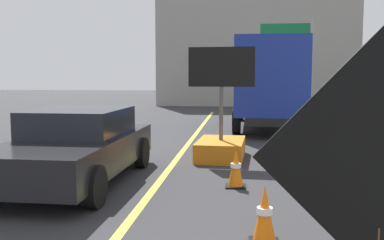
% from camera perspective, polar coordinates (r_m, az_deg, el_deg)
% --- Properties ---
extents(lane_center_stripe, '(0.14, 36.00, 0.01)m').
position_cam_1_polar(lane_center_stripe, '(6.38, -7.77, -12.43)').
color(lane_center_stripe, yellow).
rests_on(lane_center_stripe, ground).
extents(roadwork_sign, '(1.60, 0.35, 2.33)m').
position_cam_1_polar(roadwork_sign, '(2.92, 23.85, -5.12)').
color(roadwork_sign, '#593819').
rests_on(roadwork_sign, ground).
extents(arrow_board_trailer, '(1.60, 1.86, 2.70)m').
position_cam_1_polar(arrow_board_trailer, '(10.47, 3.88, -2.51)').
color(arrow_board_trailer, orange).
rests_on(arrow_board_trailer, ground).
extents(box_truck, '(2.67, 7.70, 3.29)m').
position_cam_1_polar(box_truck, '(16.85, 10.07, 5.05)').
color(box_truck, black).
rests_on(box_truck, ground).
extents(pickup_car, '(2.07, 4.49, 1.38)m').
position_cam_1_polar(pickup_car, '(8.36, -15.14, -3.33)').
color(pickup_car, black).
rests_on(pickup_car, ground).
extents(highway_guide_sign, '(2.79, 0.18, 5.00)m').
position_cam_1_polar(highway_guide_sign, '(23.76, 13.74, 9.12)').
color(highway_guide_sign, gray).
rests_on(highway_guide_sign, ground).
extents(far_building_block, '(13.26, 7.93, 8.09)m').
position_cam_1_polar(far_building_block, '(32.35, 8.29, 9.42)').
color(far_building_block, gray).
rests_on(far_building_block, ground).
extents(traffic_cone_near_sign, '(0.36, 0.36, 0.72)m').
position_cam_1_polar(traffic_cone_near_sign, '(5.27, 9.66, -12.42)').
color(traffic_cone_near_sign, black).
rests_on(traffic_cone_near_sign, ground).
extents(traffic_cone_mid_lane, '(0.36, 0.36, 0.69)m').
position_cam_1_polar(traffic_cone_mid_lane, '(7.81, 5.86, -6.45)').
color(traffic_cone_mid_lane, black).
rests_on(traffic_cone_mid_lane, ground).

